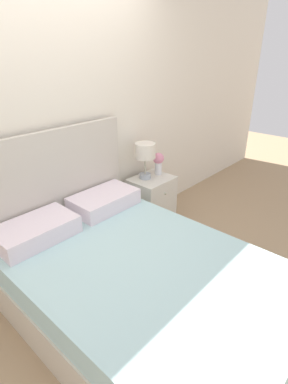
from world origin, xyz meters
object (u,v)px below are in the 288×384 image
at_px(nightstand, 152,202).
at_px(bed, 134,282).
at_px(table_lamp, 145,153).
at_px(flower_vase, 158,162).

bearing_deg(nightstand, bed, -144.69).
xyz_separation_m(bed, nightstand, (1.05, 0.75, -0.00)).
distance_m(bed, table_lamp, 1.40).
height_order(nightstand, table_lamp, table_lamp).
bearing_deg(bed, flower_vase, 32.95).
relative_size(bed, nightstand, 3.61).
height_order(table_lamp, flower_vase, table_lamp).
bearing_deg(table_lamp, nightstand, -48.19).
relative_size(table_lamp, flower_vase, 1.59).
distance_m(nightstand, flower_vase, 0.46).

